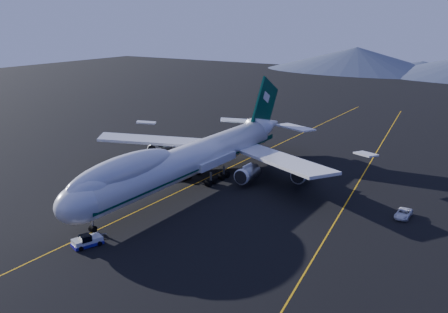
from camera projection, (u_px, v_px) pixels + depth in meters
The scene contains 6 objects.
ground at pixel (190, 186), 102.08m from camera, with size 500.00×500.00×0.00m, color black.
taxiway_line_main at pixel (190, 186), 102.07m from camera, with size 0.25×220.00×0.01m, color #DF9D0D.
taxiway_line_side at pixel (348, 199), 94.78m from camera, with size 0.25×200.00×0.01m, color #DF9D0D.
boeing_747 at pixel (189, 159), 100.52m from camera, with size 59.62×72.43×19.37m.
pushback_tug at pixel (87, 242), 75.59m from camera, with size 3.72×5.01×1.96m.
service_van at pixel (403, 214), 86.21m from camera, with size 2.31×5.01×1.39m, color white.
Camera 1 is at (57.52, -77.88, 33.66)m, focal length 40.00 mm.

